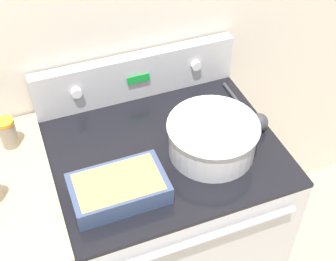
# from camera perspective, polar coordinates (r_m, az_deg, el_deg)

# --- Properties ---
(kitchen_wall) EXTENTS (8.00, 0.05, 2.50)m
(kitchen_wall) POSITION_cam_1_polar(r_m,az_deg,el_deg) (1.80, -4.85, 12.79)
(kitchen_wall) COLOR beige
(kitchen_wall) RESTS_ON ground_plane
(stove_range) EXTENTS (0.82, 0.72, 0.95)m
(stove_range) POSITION_cam_1_polar(r_m,az_deg,el_deg) (2.07, -0.35, -11.32)
(stove_range) COLOR #BCBCC1
(stove_range) RESTS_ON ground_plane
(control_panel) EXTENTS (0.82, 0.07, 0.19)m
(control_panel) POSITION_cam_1_polar(r_m,az_deg,el_deg) (1.87, -3.93, 6.64)
(control_panel) COLOR #BCBCC1
(control_panel) RESTS_ON stove_range
(mixing_bowl) EXTENTS (0.32, 0.32, 0.13)m
(mixing_bowl) POSITION_cam_1_polar(r_m,az_deg,el_deg) (1.64, 5.45, -0.69)
(mixing_bowl) COLOR silver
(mixing_bowl) RESTS_ON stove_range
(casserole_dish) EXTENTS (0.31, 0.19, 0.07)m
(casserole_dish) POSITION_cam_1_polar(r_m,az_deg,el_deg) (1.53, -6.03, -6.94)
(casserole_dish) COLOR #38476B
(casserole_dish) RESTS_ON stove_range
(ladle) EXTENTS (0.07, 0.32, 0.07)m
(ladle) POSITION_cam_1_polar(r_m,az_deg,el_deg) (1.79, 10.67, 1.30)
(ladle) COLOR #333338
(ladle) RESTS_ON stove_range
(spice_jar_orange_cap) EXTENTS (0.06, 0.06, 0.12)m
(spice_jar_orange_cap) POSITION_cam_1_polar(r_m,az_deg,el_deg) (1.75, -18.93, -0.25)
(spice_jar_orange_cap) COLOR gray
(spice_jar_orange_cap) RESTS_ON side_counter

